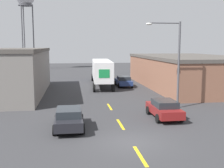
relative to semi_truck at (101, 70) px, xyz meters
The scene contains 8 objects.
ground_plane 25.59m from the semi_truck, 91.78° to the right, with size 160.00×160.00×0.00m, color #333335.
road_centerline 21.58m from the semi_truck, 92.11° to the right, with size 0.20×15.12×0.01m.
warehouse_right 12.57m from the semi_truck, 15.30° to the right, with size 12.14×23.09×4.44m.
semi_truck is the anchor object (origin of this frame).
parked_car_right_near 20.43m from the semi_truck, 81.49° to the right, with size 2.10×4.46×1.50m.
parked_car_right_far 3.97m from the semi_truck, 34.96° to the right, with size 2.10×4.46×1.50m.
parked_car_left_near 22.62m from the semi_truck, 101.74° to the right, with size 2.10×4.46×1.50m.
street_lamp 17.59m from the semi_truck, 73.02° to the right, with size 3.27×0.32×8.02m.
Camera 1 is at (-3.51, -16.05, 5.82)m, focal length 45.00 mm.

